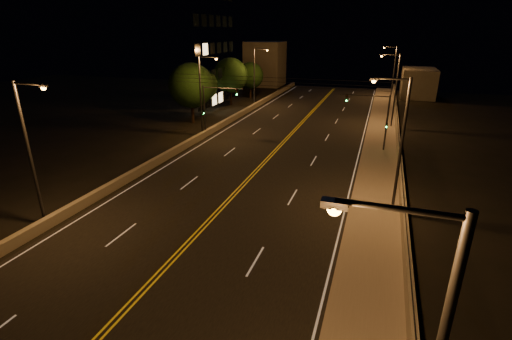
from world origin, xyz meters
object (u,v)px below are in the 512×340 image
(streetlight_3, at_px, (393,69))
(tree_3, at_px, (250,76))
(streetlight_6, at_px, (256,74))
(streetlight_5, at_px, (203,91))
(traffic_signal_right, at_px, (377,116))
(tree_0, at_px, (191,86))
(tree_1, at_px, (201,85))
(tree_2, at_px, (230,75))
(traffic_signal_left, at_px, (212,105))
(building_tower, at_px, (144,8))
(streetlight_2, at_px, (394,86))
(streetlight_4, at_px, (31,147))
(streetlight_1, at_px, (398,139))

(streetlight_3, relative_size, tree_3, 1.42)
(streetlight_6, relative_size, tree_3, 1.42)
(streetlight_3, bearing_deg, streetlight_5, -121.94)
(traffic_signal_right, relative_size, tree_0, 0.74)
(tree_0, relative_size, tree_1, 1.20)
(tree_3, bearing_deg, tree_2, -97.46)
(traffic_signal_left, xyz_separation_m, building_tower, (-17.62, 14.01, 11.47))
(streetlight_5, bearing_deg, tree_3, 97.54)
(tree_0, height_order, tree_3, tree_0)
(streetlight_6, distance_m, tree_0, 14.82)
(streetlight_2, distance_m, streetlight_4, 40.83)
(traffic_signal_right, height_order, tree_0, tree_0)
(streetlight_6, xyz_separation_m, tree_0, (-4.43, -14.15, -0.29))
(traffic_signal_left, relative_size, tree_0, 0.74)
(tree_1, relative_size, tree_3, 1.02)
(streetlight_2, relative_size, tree_1, 1.39)
(streetlight_3, relative_size, building_tower, 0.30)
(streetlight_5, relative_size, streetlight_6, 1.00)
(traffic_signal_right, relative_size, tree_3, 0.92)
(streetlight_5, height_order, building_tower, building_tower)
(streetlight_4, bearing_deg, tree_0, 98.68)
(streetlight_5, relative_size, building_tower, 0.30)
(streetlight_5, xyz_separation_m, tree_1, (-6.23, 12.03, -1.16))
(streetlight_5, bearing_deg, streetlight_6, 90.00)
(streetlight_3, height_order, streetlight_5, same)
(traffic_signal_right, xyz_separation_m, tree_0, (-24.35, 5.47, 1.30))
(streetlight_1, xyz_separation_m, tree_3, (-25.03, 41.38, -1.26))
(streetlight_1, bearing_deg, traffic_signal_left, 144.65)
(streetlight_2, xyz_separation_m, streetlight_4, (-21.46, -34.73, 0.00))
(streetlight_2, xyz_separation_m, streetlight_5, (-21.46, -11.18, 0.00))
(tree_0, relative_size, tree_3, 1.23)
(tree_1, bearing_deg, traffic_signal_right, -24.71)
(streetlight_1, relative_size, streetlight_4, 1.00)
(streetlight_1, bearing_deg, tree_2, 127.40)
(traffic_signal_left, distance_m, tree_2, 20.41)
(streetlight_1, height_order, tree_2, streetlight_1)
(traffic_signal_left, height_order, tree_2, tree_2)
(streetlight_6, distance_m, traffic_signal_left, 19.71)
(streetlight_6, xyz_separation_m, tree_1, (-6.23, -7.57, -1.16))
(streetlight_4, height_order, streetlight_6, same)
(traffic_signal_right, xyz_separation_m, tree_3, (-23.49, 26.96, 0.33))
(streetlight_3, distance_m, tree_1, 35.64)
(streetlight_2, bearing_deg, tree_2, 162.13)
(traffic_signal_left, height_order, tree_3, tree_3)
(streetlight_2, bearing_deg, traffic_signal_right, -97.79)
(streetlight_1, distance_m, traffic_signal_right, 14.59)
(tree_1, bearing_deg, tree_3, 79.86)
(streetlight_4, height_order, building_tower, building_tower)
(tree_0, xyz_separation_m, tree_3, (0.86, 21.50, -0.97))
(streetlight_1, relative_size, building_tower, 0.30)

